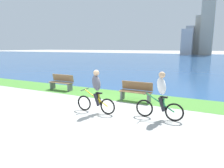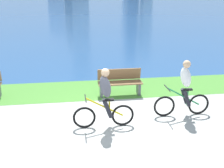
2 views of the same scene
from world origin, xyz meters
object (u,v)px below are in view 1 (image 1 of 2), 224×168
at_px(cyclist_lead, 96,92).
at_px(bench_far_along_path, 62,82).
at_px(cyclist_trailing, 161,96).
at_px(bench_near_path, 136,91).

distance_m(cyclist_lead, bench_far_along_path, 4.78).
distance_m(cyclist_trailing, bench_near_path, 2.47).
xyz_separation_m(cyclist_trailing, bench_far_along_path, (-6.30, 2.24, -0.38)).
distance_m(cyclist_lead, bench_near_path, 2.44).
height_order(cyclist_trailing, bench_near_path, cyclist_trailing).
bearing_deg(bench_near_path, cyclist_lead, -108.90).
bearing_deg(cyclist_trailing, cyclist_lead, -170.35).
height_order(cyclist_lead, bench_near_path, cyclist_lead).
distance_m(cyclist_trailing, bench_far_along_path, 6.70).
height_order(cyclist_lead, cyclist_trailing, cyclist_trailing).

